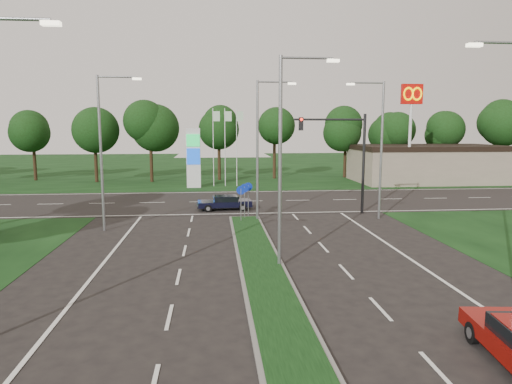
{
  "coord_description": "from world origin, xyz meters",
  "views": [
    {
      "loc": [
        -2.03,
        -13.15,
        6.04
      ],
      "look_at": [
        0.52,
        13.92,
        2.2
      ],
      "focal_mm": 32.0,
      "sensor_mm": 36.0,
      "label": 1
    }
  ],
  "objects": [
    {
      "name": "navy_sedan",
      "position": [
        -1.22,
        20.12,
        0.58
      ],
      "size": [
        4.0,
        1.85,
        1.08
      ],
      "rotation": [
        0.0,
        0.0,
        1.63
      ],
      "color": "black",
      "rests_on": "ground"
    },
    {
      "name": "streetlight_median_far",
      "position": [
        1.0,
        16.0,
        5.08
      ],
      "size": [
        2.53,
        0.22,
        9.0
      ],
      "color": "gray",
      "rests_on": "ground"
    },
    {
      "name": "traffic_signal",
      "position": [
        7.19,
        18.0,
        4.65
      ],
      "size": [
        5.1,
        0.42,
        7.0
      ],
      "color": "black",
      "rests_on": "ground"
    },
    {
      "name": "median_signs",
      "position": [
        0.0,
        16.4,
        1.71
      ],
      "size": [
        1.16,
        1.76,
        2.38
      ],
      "color": "gray",
      "rests_on": "ground"
    },
    {
      "name": "mcdonalds_sign",
      "position": [
        18.0,
        31.97,
        7.99
      ],
      "size": [
        2.2,
        0.47,
        10.4
      ],
      "color": "silver",
      "rests_on": "ground"
    },
    {
      "name": "cross_road",
      "position": [
        0.0,
        24.0,
        0.0
      ],
      "size": [
        160.0,
        12.0,
        0.02
      ],
      "primitive_type": "cube",
      "color": "black",
      "rests_on": "ground"
    },
    {
      "name": "median_kerb",
      "position": [
        0.0,
        4.0,
        0.06
      ],
      "size": [
        2.0,
        26.0,
        0.12
      ],
      "primitive_type": "cube",
      "color": "slate",
      "rests_on": "ground"
    },
    {
      "name": "streetlight_left_far",
      "position": [
        -8.3,
        14.0,
        5.08
      ],
      "size": [
        2.53,
        0.22,
        9.0
      ],
      "color": "gray",
      "rests_on": "ground"
    },
    {
      "name": "verge_far",
      "position": [
        0.0,
        55.0,
        0.0
      ],
      "size": [
        160.0,
        50.0,
        0.02
      ],
      "primitive_type": "cube",
      "color": "black",
      "rests_on": "ground"
    },
    {
      "name": "gas_pylon",
      "position": [
        -3.79,
        33.05,
        3.2
      ],
      "size": [
        5.8,
        1.26,
        8.0
      ],
      "color": "silver",
      "rests_on": "ground"
    },
    {
      "name": "treeline_far",
      "position": [
        0.1,
        39.93,
        6.83
      ],
      "size": [
        6.0,
        6.0,
        9.9
      ],
      "color": "black",
      "rests_on": "ground"
    },
    {
      "name": "streetlight_median_near",
      "position": [
        1.0,
        6.0,
        5.08
      ],
      "size": [
        2.53,
        0.22,
        9.0
      ],
      "color": "gray",
      "rests_on": "ground"
    },
    {
      "name": "streetlight_right_far",
      "position": [
        8.8,
        16.0,
        5.08
      ],
      "size": [
        2.53,
        0.22,
        9.0
      ],
      "rotation": [
        0.0,
        0.0,
        3.14
      ],
      "color": "gray",
      "rests_on": "ground"
    },
    {
      "name": "commercial_building",
      "position": [
        22.0,
        36.0,
        2.0
      ],
      "size": [
        16.0,
        9.0,
        4.0
      ],
      "primitive_type": "cube",
      "color": "gray",
      "rests_on": "ground"
    },
    {
      "name": "ground",
      "position": [
        0.0,
        0.0,
        0.0
      ],
      "size": [
        160.0,
        160.0,
        0.0
      ],
      "primitive_type": "plane",
      "color": "black",
      "rests_on": "ground"
    }
  ]
}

